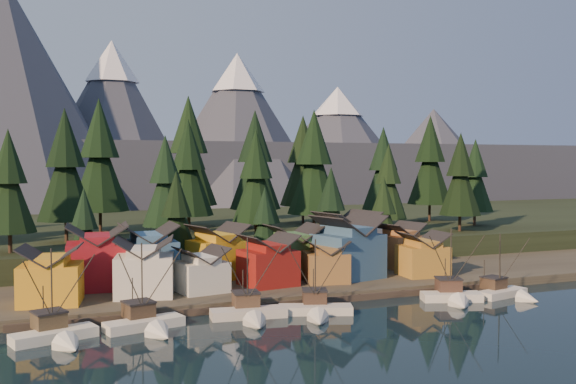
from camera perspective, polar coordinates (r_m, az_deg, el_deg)
name	(u,v)px	position (r m, az deg, el deg)	size (l,w,h in m)	color
ground	(332,331)	(86.11, 3.92, -12.20)	(500.00, 500.00, 0.00)	black
shore_strip	(240,275)	(122.40, -4.29, -7.37)	(400.00, 50.00, 1.50)	#363027
hillside	(182,235)	(169.96, -9.38, -3.81)	(420.00, 100.00, 6.00)	black
dock	(286,301)	(100.70, -0.21, -9.71)	(80.00, 4.00, 1.00)	#3F362D
mountain_ridge	(111,153)	(290.35, -15.48, 3.37)	(560.00, 190.00, 90.00)	#4C5162
boat_0	(57,323)	(84.79, -19.83, -10.87)	(11.00, 11.59, 12.71)	white
boat_1	(148,312)	(87.27, -12.36, -10.41)	(11.17, 11.73, 12.68)	silver
boat_2	(250,303)	(91.24, -3.38, -9.81)	(11.33, 12.11, 12.62)	beige
boat_3	(316,300)	(93.41, 2.53, -9.60)	(11.37, 11.82, 12.08)	beige
boat_5	(454,286)	(105.29, 14.50, -8.08)	(10.22, 10.91, 12.78)	silver
boat_6	(508,284)	(111.17, 18.96, -7.76)	(10.01, 10.53, 11.53)	silver
house_front_0	(51,273)	(99.80, -20.34, -6.81)	(9.78, 9.41, 8.44)	gold
house_front_1	(144,265)	(101.51, -12.64, -6.39)	(10.33, 10.07, 8.97)	silver
house_front_2	(201,268)	(103.34, -7.71, -6.75)	(8.44, 8.49, 7.07)	silver
house_front_3	(268,259)	(107.55, -1.79, -5.94)	(9.45, 9.12, 8.51)	maroon
house_front_4	(325,259)	(111.07, 3.35, -6.01)	(8.44, 8.89, 7.29)	olive
house_front_5	(348,245)	(114.74, 5.36, -4.72)	(12.60, 11.91, 11.11)	#315374
house_front_6	(423,253)	(119.12, 11.89, -5.32)	(8.46, 8.06, 7.87)	#B17E2D
house_back_0	(97,255)	(109.16, -16.58, -5.38)	(10.36, 10.01, 10.48)	maroon
house_back_1	(148,253)	(110.70, -12.30, -5.30)	(9.14, 9.25, 10.19)	#3E6A93
house_back_2	(218,250)	(114.63, -6.28, -5.14)	(10.84, 10.32, 9.57)	gold
house_back_3	(294,249)	(116.91, 0.51, -5.07)	(9.29, 8.32, 9.19)	#3F6D3B
house_back_4	(346,239)	(123.63, 5.22, -4.20)	(11.85, 11.53, 11.08)	silver
house_back_5	(399,244)	(128.26, 9.84, -4.55)	(9.24, 9.31, 8.64)	#9F6738
tree_hill_2	(9,185)	(123.10, -23.56, 0.56)	(9.45, 9.45, 22.02)	#332319
tree_hill_3	(65,169)	(135.12, -19.18, 1.94)	(11.55, 11.55, 26.90)	#332319
tree_hill_4	(100,160)	(150.64, -16.41, 2.79)	(13.08, 13.08, 30.47)	#332319
tree_hill_5	(166,185)	(127.36, -10.83, 0.66)	(9.20, 9.20, 21.43)	#332319
tree_hill_6	(188,171)	(143.63, -8.84, 1.83)	(11.03, 11.03, 25.70)	#332319
tree_hill_7	(256,180)	(130.04, -2.86, 1.07)	(9.78, 9.78, 22.78)	#332319
tree_hill_8	(255,164)	(155.29, -2.94, 2.52)	(12.31, 12.31, 28.67)	#332319
tree_hill_9	(314,166)	(142.39, 2.33, 2.31)	(11.91, 11.91, 27.75)	#332319
tree_hill_10	(303,164)	(168.50, 1.34, 2.48)	(12.18, 12.18, 28.38)	#332319
tree_hill_11	(388,185)	(145.40, 8.90, 0.63)	(8.62, 8.62, 20.09)	#332319
tree_hill_12	(383,172)	(163.18, 8.46, 1.80)	(10.73, 10.73, 25.00)	#332319
tree_hill_13	(460,177)	(153.70, 15.07, 1.27)	(9.86, 9.86, 22.97)	#332319
tree_hill_14	(430,163)	(177.85, 12.51, 2.49)	(12.33, 12.33, 28.72)	#332319
tree_hill_15	(189,155)	(161.09, -8.82, 3.26)	(13.98, 13.98, 32.58)	#332319
tree_hill_17	(475,178)	(168.95, 16.29, 1.19)	(9.44, 9.44, 21.99)	#332319
tree_shore_0	(84,230)	(115.85, -17.66, -3.25)	(6.98, 6.98, 16.27)	#332319
tree_shore_1	(176,218)	(117.92, -9.88, -2.30)	(8.20, 8.20, 19.09)	#332319
tree_shore_2	(265,225)	(122.70, -2.08, -2.92)	(6.79, 6.79, 15.81)	#332319
tree_shore_3	(331,212)	(127.89, 3.84, -1.75)	(8.43, 8.43, 19.63)	#332319
tree_shore_4	(384,215)	(133.59, 8.49, -2.04)	(7.60, 7.60, 17.71)	#332319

